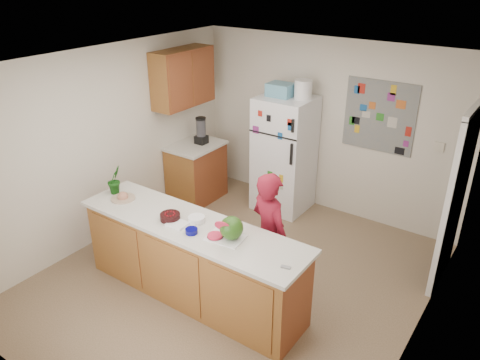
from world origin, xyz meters
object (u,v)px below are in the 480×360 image
Objects in this scene: person at (269,235)px; cherry_bowl at (170,217)px; refrigerator at (284,154)px; watermelon at (231,228)px.

person reaches higher than cherry_bowl.
refrigerator is 2.44m from cherry_bowl.
person is at bearing 35.11° from cherry_bowl.
refrigerator reaches higher than cherry_bowl.
refrigerator is 2.51m from watermelon.
cherry_bowl is (-0.86, -0.61, 0.23)m from person.
refrigerator reaches higher than watermelon.
refrigerator is 7.98× the size of cherry_bowl.
watermelon is (0.78, -2.37, 0.20)m from refrigerator.
watermelon is 1.10× the size of cherry_bowl.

